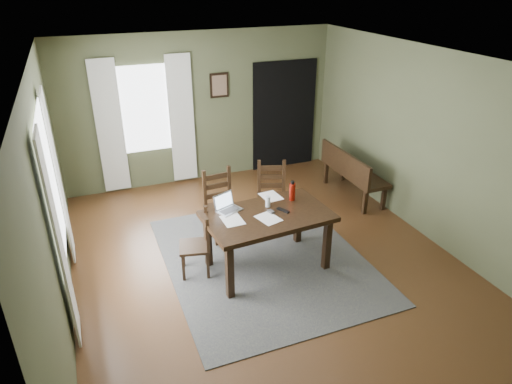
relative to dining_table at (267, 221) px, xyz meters
name	(u,v)px	position (x,y,z in m)	size (l,w,h in m)	color
ground	(264,259)	(0.03, 0.18, -0.72)	(5.00, 6.00, 0.01)	#492C16
room_shell	(265,135)	(0.03, 0.18, 1.09)	(5.02, 6.02, 2.71)	#4E5437
rug	(264,259)	(0.03, 0.18, -0.70)	(2.60, 3.20, 0.01)	#424242
dining_table	(267,221)	(0.00, 0.00, 0.00)	(1.66, 1.07, 0.80)	black
chair_end	(198,244)	(-0.88, 0.21, -0.28)	(0.46, 0.46, 0.88)	black
chair_back_left	(221,205)	(-0.31, 1.00, -0.20)	(0.48, 0.49, 1.03)	black
chair_back_right	(272,196)	(0.51, 1.02, -0.21)	(0.57, 0.57, 1.02)	black
bench	(351,170)	(2.18, 1.43, -0.21)	(0.48, 1.49, 0.84)	black
laptop	(227,206)	(-0.45, 0.30, 0.15)	(0.38, 0.34, 0.21)	#B7B7BC
computer_mouse	(271,212)	(0.05, 0.02, 0.11)	(0.05, 0.09, 0.03)	#3F3F42
tv_remote	(283,210)	(0.22, 0.00, 0.11)	(0.05, 0.18, 0.02)	black
drinking_glass	(268,202)	(0.08, 0.19, 0.17)	(0.07, 0.07, 0.15)	silver
water_bottle	(292,191)	(0.46, 0.25, 0.23)	(0.08, 0.08, 0.28)	#AE1C0D
paper_a	(232,220)	(-0.47, 0.01, 0.10)	(0.25, 0.32, 0.00)	white
paper_c	(271,196)	(0.24, 0.44, 0.10)	(0.24, 0.32, 0.00)	white
paper_e	(268,218)	(-0.03, -0.11, 0.10)	(0.24, 0.31, 0.00)	white
window_left	(52,187)	(-2.44, 0.38, 0.74)	(0.01, 1.30, 1.70)	white
window_back	(145,109)	(-0.97, 3.15, 0.74)	(1.00, 0.01, 1.50)	white
curtain_left_near	(60,243)	(-2.41, -0.44, 0.49)	(0.03, 0.48, 2.30)	silver
curtain_left_far	(59,179)	(-2.41, 1.20, 0.49)	(0.03, 0.48, 2.30)	silver
curtain_back_left	(110,128)	(-1.59, 3.12, 0.49)	(0.44, 0.03, 2.30)	silver
curtain_back_right	(182,120)	(-0.35, 3.12, 0.49)	(0.44, 0.03, 2.30)	silver
framed_picture	(219,85)	(0.38, 3.14, 1.04)	(0.34, 0.03, 0.44)	black
doorway_back	(284,115)	(1.68, 3.15, 0.34)	(1.30, 0.03, 2.10)	black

